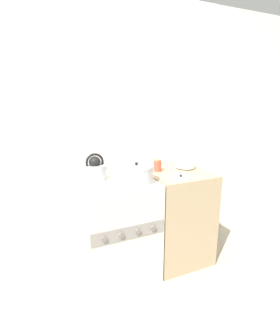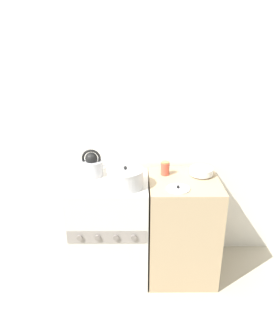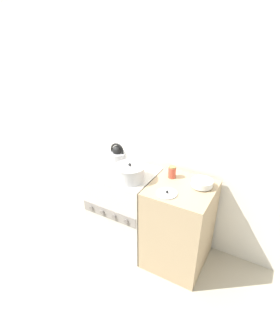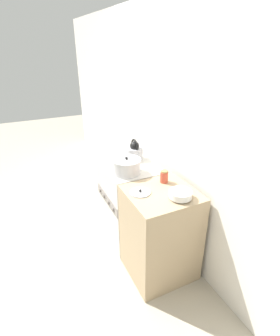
{
  "view_description": "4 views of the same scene",
  "coord_description": "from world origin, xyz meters",
  "px_view_note": "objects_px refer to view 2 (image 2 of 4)",
  "views": [
    {
      "loc": [
        -0.7,
        -1.72,
        1.58
      ],
      "look_at": [
        0.23,
        0.3,
        0.99
      ],
      "focal_mm": 28.0,
      "sensor_mm": 36.0,
      "label": 1
    },
    {
      "loc": [
        0.24,
        -2.14,
        2.02
      ],
      "look_at": [
        0.26,
        0.26,
        1.03
      ],
      "focal_mm": 35.0,
      "sensor_mm": 36.0,
      "label": 2
    },
    {
      "loc": [
        1.29,
        -1.64,
        2.18
      ],
      "look_at": [
        0.22,
        0.24,
        1.02
      ],
      "focal_mm": 28.0,
      "sensor_mm": 36.0,
      "label": 3
    },
    {
      "loc": [
        2.31,
        -0.73,
        2.07
      ],
      "look_at": [
        0.3,
        0.25,
        1.01
      ],
      "focal_mm": 28.0,
      "sensor_mm": 36.0,
      "label": 4
    }
  ],
  "objects_px": {
    "enamel_bowl": "(201,171)",
    "storage_jar": "(165,168)",
    "kettle": "(92,166)",
    "loose_pot_lid": "(178,189)",
    "cooking_pot": "(125,178)",
    "stove": "(110,229)"
  },
  "relations": [
    {
      "from": "stove",
      "to": "storage_jar",
      "type": "distance_m",
      "value": 0.71
    },
    {
      "from": "cooking_pot",
      "to": "loose_pot_lid",
      "type": "distance_m",
      "value": 0.41
    },
    {
      "from": "kettle",
      "to": "storage_jar",
      "type": "relative_size",
      "value": 1.98
    },
    {
      "from": "enamel_bowl",
      "to": "cooking_pot",
      "type": "bearing_deg",
      "value": -161.22
    },
    {
      "from": "kettle",
      "to": "enamel_bowl",
      "type": "distance_m",
      "value": 0.92
    },
    {
      "from": "storage_jar",
      "to": "stove",
      "type": "bearing_deg",
      "value": -163.58
    },
    {
      "from": "enamel_bowl",
      "to": "loose_pot_lid",
      "type": "bearing_deg",
      "value": -130.76
    },
    {
      "from": "loose_pot_lid",
      "to": "storage_jar",
      "type": "bearing_deg",
      "value": 105.58
    },
    {
      "from": "stove",
      "to": "loose_pot_lid",
      "type": "xyz_separation_m",
      "value": [
        0.55,
        -0.15,
        0.46
      ]
    },
    {
      "from": "enamel_bowl",
      "to": "storage_jar",
      "type": "distance_m",
      "value": 0.31
    },
    {
      "from": "stove",
      "to": "storage_jar",
      "type": "xyz_separation_m",
      "value": [
        0.47,
        0.14,
        0.51
      ]
    },
    {
      "from": "loose_pot_lid",
      "to": "cooking_pot",
      "type": "bearing_deg",
      "value": 173.32
    },
    {
      "from": "stove",
      "to": "storage_jar",
      "type": "relative_size",
      "value": 7.66
    },
    {
      "from": "storage_jar",
      "to": "loose_pot_lid",
      "type": "height_order",
      "value": "storage_jar"
    },
    {
      "from": "stove",
      "to": "loose_pot_lid",
      "type": "height_order",
      "value": "loose_pot_lid"
    },
    {
      "from": "enamel_bowl",
      "to": "storage_jar",
      "type": "bearing_deg",
      "value": 175.86
    },
    {
      "from": "kettle",
      "to": "storage_jar",
      "type": "xyz_separation_m",
      "value": [
        0.61,
        0.02,
        -0.03
      ]
    },
    {
      "from": "kettle",
      "to": "loose_pot_lid",
      "type": "relative_size",
      "value": 1.28
    },
    {
      "from": "storage_jar",
      "to": "enamel_bowl",
      "type": "bearing_deg",
      "value": -4.14
    },
    {
      "from": "stove",
      "to": "storage_jar",
      "type": "height_order",
      "value": "storage_jar"
    },
    {
      "from": "kettle",
      "to": "enamel_bowl",
      "type": "bearing_deg",
      "value": -0.32
    },
    {
      "from": "storage_jar",
      "to": "loose_pot_lid",
      "type": "relative_size",
      "value": 0.65
    }
  ]
}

